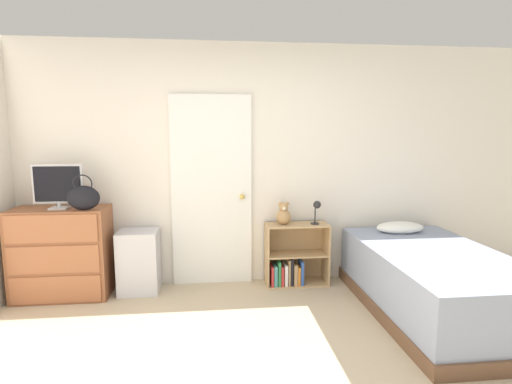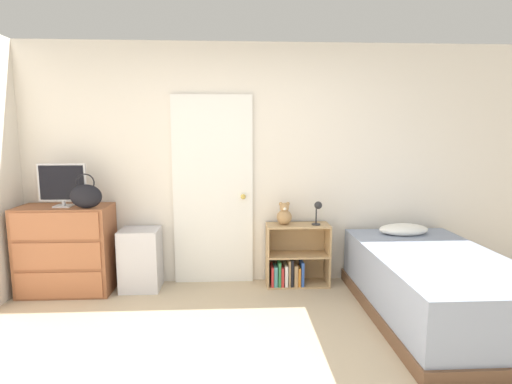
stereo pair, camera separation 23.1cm
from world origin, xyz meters
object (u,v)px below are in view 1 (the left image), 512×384
(storage_bin, at_px, (139,261))
(teddy_bear, at_px, (284,215))
(desk_lamp, at_px, (317,208))
(dresser, at_px, (62,253))
(tv, at_px, (58,186))
(bookshelf, at_px, (293,261))
(handbag, at_px, (83,197))
(bed, at_px, (434,282))

(storage_bin, bearing_deg, teddy_bear, 1.26)
(desk_lamp, bearing_deg, dresser, -179.05)
(dresser, bearing_deg, desk_lamp, 0.95)
(tv, height_order, bookshelf, tv)
(dresser, xyz_separation_m, handbag, (0.28, -0.13, 0.57))
(tv, distance_m, desk_lamp, 2.58)
(dresser, height_order, bookshelf, dresser)
(dresser, xyz_separation_m, teddy_bear, (2.23, 0.08, 0.32))
(tv, bearing_deg, bed, -11.95)
(bookshelf, xyz_separation_m, bed, (1.13, -0.84, 0.04))
(dresser, bearing_deg, teddy_bear, 2.08)
(desk_lamp, bearing_deg, bookshelf, 170.41)
(handbag, bearing_deg, dresser, 154.53)
(tv, height_order, bed, tv)
(handbag, xyz_separation_m, bookshelf, (2.06, 0.22, -0.77))
(handbag, relative_size, desk_lamp, 1.35)
(dresser, relative_size, storage_bin, 1.41)
(storage_bin, xyz_separation_m, teddy_bear, (1.50, 0.03, 0.45))
(dresser, relative_size, teddy_bear, 3.71)
(bed, bearing_deg, desk_lamp, 138.03)
(bookshelf, distance_m, desk_lamp, 0.63)
(bookshelf, bearing_deg, bed, -36.59)
(dresser, height_order, handbag, handbag)
(teddy_bear, relative_size, desk_lamp, 0.96)
(dresser, distance_m, bed, 3.55)
(desk_lamp, bearing_deg, handbag, -175.65)
(storage_bin, bearing_deg, bed, -16.34)
(desk_lamp, height_order, bed, desk_lamp)
(teddy_bear, relative_size, bed, 0.12)
(tv, relative_size, handbag, 1.36)
(bookshelf, height_order, desk_lamp, desk_lamp)
(teddy_bear, bearing_deg, storage_bin, -178.74)
(tv, distance_m, teddy_bear, 2.25)
(handbag, xyz_separation_m, desk_lamp, (2.30, 0.17, -0.18))
(storage_bin, relative_size, desk_lamp, 2.54)
(handbag, bearing_deg, bookshelf, 6.00)
(bookshelf, distance_m, bed, 1.41)
(bookshelf, xyz_separation_m, desk_lamp, (0.24, -0.04, 0.58))
(storage_bin, height_order, bookshelf, bookshelf)
(bookshelf, bearing_deg, tv, -177.32)
(dresser, height_order, storage_bin, dresser)
(bed, bearing_deg, tv, 168.05)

